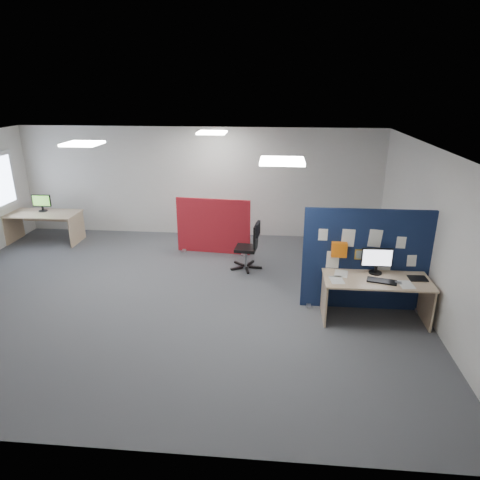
# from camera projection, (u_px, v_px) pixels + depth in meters

# --- Properties ---
(floor) EXTENTS (9.00, 9.00, 0.00)m
(floor) POSITION_uv_depth(u_px,v_px,m) (168.00, 296.00, 7.85)
(floor) COLOR #4C4E53
(floor) RESTS_ON ground
(ceiling) EXTENTS (9.00, 7.00, 0.02)m
(ceiling) POSITION_uv_depth(u_px,v_px,m) (158.00, 147.00, 6.92)
(ceiling) COLOR white
(ceiling) RESTS_ON wall_back
(wall_back) EXTENTS (9.00, 0.02, 2.70)m
(wall_back) POSITION_uv_depth(u_px,v_px,m) (199.00, 182.00, 10.66)
(wall_back) COLOR silver
(wall_back) RESTS_ON floor
(wall_front) EXTENTS (9.00, 0.02, 2.70)m
(wall_front) POSITION_uv_depth(u_px,v_px,m) (70.00, 339.00, 4.11)
(wall_front) COLOR silver
(wall_front) RESTS_ON floor
(wall_right) EXTENTS (0.02, 7.00, 2.70)m
(wall_right) POSITION_uv_depth(u_px,v_px,m) (432.00, 234.00, 7.01)
(wall_right) COLOR silver
(wall_right) RESTS_ON floor
(ceiling_lights) EXTENTS (4.10, 4.10, 0.04)m
(ceiling_lights) POSITION_uv_depth(u_px,v_px,m) (187.00, 144.00, 7.53)
(ceiling_lights) COLOR white
(ceiling_lights) RESTS_ON ceiling
(navy_divider) EXTENTS (2.15, 0.30, 1.77)m
(navy_divider) POSITION_uv_depth(u_px,v_px,m) (366.00, 260.00, 7.15)
(navy_divider) COLOR #101D3D
(navy_divider) RESTS_ON floor
(main_desk) EXTENTS (1.69, 0.75, 0.73)m
(main_desk) POSITION_uv_depth(u_px,v_px,m) (375.00, 288.00, 6.92)
(main_desk) COLOR tan
(main_desk) RESTS_ON floor
(monitor_main) EXTENTS (0.50, 0.21, 0.44)m
(monitor_main) POSITION_uv_depth(u_px,v_px,m) (377.00, 260.00, 6.95)
(monitor_main) COLOR black
(monitor_main) RESTS_ON main_desk
(keyboard) EXTENTS (0.48, 0.29, 0.02)m
(keyboard) POSITION_uv_depth(u_px,v_px,m) (382.00, 281.00, 6.73)
(keyboard) COLOR black
(keyboard) RESTS_ON main_desk
(mouse) EXTENTS (0.11, 0.08, 0.03)m
(mouse) POSITION_uv_depth(u_px,v_px,m) (398.00, 283.00, 6.66)
(mouse) COLOR #A3A2A8
(mouse) RESTS_ON main_desk
(paper_tray) EXTENTS (0.29, 0.23, 0.01)m
(paper_tray) POSITION_uv_depth(u_px,v_px,m) (418.00, 278.00, 6.83)
(paper_tray) COLOR black
(paper_tray) RESTS_ON main_desk
(red_divider) EXTENTS (1.69, 0.30, 1.27)m
(red_divider) POSITION_uv_depth(u_px,v_px,m) (213.00, 227.00, 9.67)
(red_divider) COLOR maroon
(red_divider) RESTS_ON floor
(second_desk) EXTENTS (1.68, 0.84, 0.73)m
(second_desk) POSITION_uv_depth(u_px,v_px,m) (45.00, 219.00, 10.40)
(second_desk) COLOR tan
(second_desk) RESTS_ON floor
(monitor_second) EXTENTS (0.46, 0.21, 0.41)m
(monitor_second) POSITION_uv_depth(u_px,v_px,m) (42.00, 202.00, 10.37)
(monitor_second) COLOR black
(monitor_second) RESTS_ON second_desk
(office_chair) EXTENTS (0.65, 0.67, 1.01)m
(office_chair) POSITION_uv_depth(u_px,v_px,m) (251.00, 243.00, 8.81)
(office_chair) COLOR black
(office_chair) RESTS_ON floor
(desk_papers) EXTENTS (1.29, 0.65, 0.00)m
(desk_papers) POSITION_uv_depth(u_px,v_px,m) (361.00, 279.00, 6.81)
(desk_papers) COLOR white
(desk_papers) RESTS_ON main_desk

